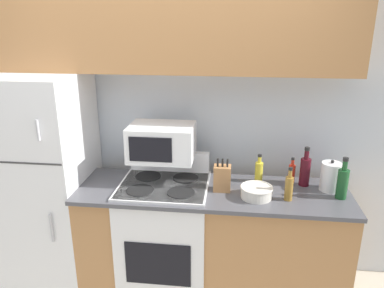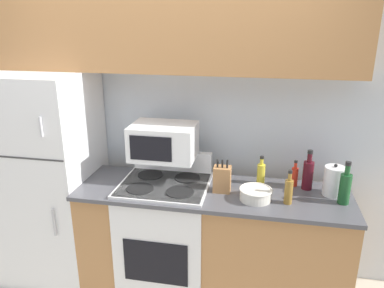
{
  "view_description": "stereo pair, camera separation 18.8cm",
  "coord_description": "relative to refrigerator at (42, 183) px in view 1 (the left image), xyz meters",
  "views": [
    {
      "loc": [
        0.52,
        -2.21,
        2.12
      ],
      "look_at": [
        0.23,
        0.26,
        1.27
      ],
      "focal_mm": 35.0,
      "sensor_mm": 36.0,
      "label": 1
    },
    {
      "loc": [
        0.71,
        -2.18,
        2.12
      ],
      "look_at": [
        0.23,
        0.26,
        1.27
      ],
      "focal_mm": 35.0,
      "sensor_mm": 36.0,
      "label": 2
    }
  ],
  "objects": [
    {
      "name": "stove",
      "position": [
        1.01,
        -0.07,
        -0.38
      ],
      "size": [
        0.66,
        0.6,
        1.1
      ],
      "color": "white",
      "rests_on": "ground_plane"
    },
    {
      "name": "knife_block",
      "position": [
        1.44,
        -0.08,
        0.15
      ],
      "size": [
        0.12,
        0.1,
        0.25
      ],
      "color": "#B27A47",
      "rests_on": "lower_cabinets"
    },
    {
      "name": "refrigerator",
      "position": [
        0.0,
        0.0,
        0.0
      ],
      "size": [
        0.76,
        0.72,
        1.73
      ],
      "color": "white",
      "rests_on": "ground_plane"
    },
    {
      "name": "bowl",
      "position": [
        1.68,
        -0.17,
        0.1
      ],
      "size": [
        0.23,
        0.23,
        0.08
      ],
      "color": "silver",
      "rests_on": "lower_cabinets"
    },
    {
      "name": "microwave",
      "position": [
        0.98,
        0.03,
        0.37
      ],
      "size": [
        0.48,
        0.35,
        0.26
      ],
      "color": "white",
      "rests_on": "stove"
    },
    {
      "name": "lower_cabinets",
      "position": [
        1.37,
        -0.06,
        -0.4
      ],
      "size": [
        1.98,
        0.61,
        0.92
      ],
      "color": "#B27A47",
      "rests_on": "ground_plane"
    },
    {
      "name": "bottle_vinegar",
      "position": [
        1.9,
        -0.18,
        0.15
      ],
      "size": [
        0.06,
        0.06,
        0.24
      ],
      "color": "olive",
      "rests_on": "lower_cabinets"
    },
    {
      "name": "bottle_wine_red",
      "position": [
        2.04,
        0.08,
        0.17
      ],
      "size": [
        0.08,
        0.08,
        0.3
      ],
      "color": "#470F19",
      "rests_on": "lower_cabinets"
    },
    {
      "name": "upper_cabinets",
      "position": [
        0.99,
        0.19,
        1.22
      ],
      "size": [
        2.74,
        0.35,
        0.72
      ],
      "color": "#B27A47",
      "rests_on": "refrigerator"
    },
    {
      "name": "bottle_cooking_spray",
      "position": [
        1.71,
        0.11,
        0.14
      ],
      "size": [
        0.06,
        0.06,
        0.22
      ],
      "color": "gold",
      "rests_on": "lower_cabinets"
    },
    {
      "name": "kettle",
      "position": [
        2.21,
        0.01,
        0.16
      ],
      "size": [
        0.14,
        0.14,
        0.24
      ],
      "color": "white",
      "rests_on": "lower_cabinets"
    },
    {
      "name": "wall_back",
      "position": [
        0.99,
        0.38,
        0.41
      ],
      "size": [
        8.0,
        0.05,
        2.55
      ],
      "color": "silver",
      "rests_on": "ground_plane"
    },
    {
      "name": "bottle_hot_sauce",
      "position": [
        1.95,
        0.12,
        0.13
      ],
      "size": [
        0.05,
        0.05,
        0.2
      ],
      "color": "red",
      "rests_on": "lower_cabinets"
    },
    {
      "name": "bottle_wine_green",
      "position": [
        2.26,
        -0.11,
        0.17
      ],
      "size": [
        0.08,
        0.08,
        0.3
      ],
      "color": "#194C23",
      "rests_on": "lower_cabinets"
    }
  ]
}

